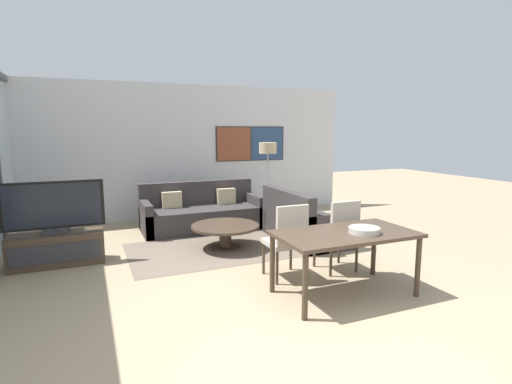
% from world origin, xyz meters
% --- Properties ---
extents(ground_plane, '(24.00, 24.00, 0.00)m').
position_xyz_m(ground_plane, '(0.00, 0.00, 0.00)').
color(ground_plane, '#9E896B').
extents(wall_back, '(7.42, 0.09, 2.80)m').
position_xyz_m(wall_back, '(0.05, 5.56, 1.40)').
color(wall_back, silver).
rests_on(wall_back, ground_plane).
extents(area_rug, '(2.99, 1.74, 0.01)m').
position_xyz_m(area_rug, '(0.00, 2.98, 0.00)').
color(area_rug, '#706051').
rests_on(area_rug, ground_plane).
extents(tv_console, '(1.22, 0.42, 0.45)m').
position_xyz_m(tv_console, '(-2.40, 3.14, 0.23)').
color(tv_console, '#423326').
rests_on(tv_console, ground_plane).
extents(television, '(1.29, 0.20, 0.72)m').
position_xyz_m(television, '(-2.40, 3.14, 0.82)').
color(television, '#2D2D33').
rests_on(television, tv_console).
extents(sofa_main, '(2.22, 0.91, 0.87)m').
position_xyz_m(sofa_main, '(0.00, 4.39, 0.28)').
color(sofa_main, '#383333').
rests_on(sofa_main, ground_plane).
extents(sofa_side, '(0.91, 1.61, 0.87)m').
position_xyz_m(sofa_side, '(1.34, 2.88, 0.28)').
color(sofa_side, '#383333').
rests_on(sofa_side, ground_plane).
extents(coffee_table, '(1.07, 1.07, 0.38)m').
position_xyz_m(coffee_table, '(0.00, 2.98, 0.29)').
color(coffee_table, '#423326').
rests_on(coffee_table, ground_plane).
extents(dining_table, '(1.57, 0.87, 0.73)m').
position_xyz_m(dining_table, '(0.67, 0.75, 0.65)').
color(dining_table, '#423326').
rests_on(dining_table, ground_plane).
extents(dining_chair_left, '(0.46, 0.46, 0.96)m').
position_xyz_m(dining_chair_left, '(0.29, 1.42, 0.54)').
color(dining_chair_left, '#B2A899').
rests_on(dining_chair_left, ground_plane).
extents(dining_chair_centre, '(0.46, 0.46, 0.96)m').
position_xyz_m(dining_chair_centre, '(1.05, 1.40, 0.54)').
color(dining_chair_centre, '#B2A899').
rests_on(dining_chair_centre, ground_plane).
extents(fruit_bowl, '(0.34, 0.34, 0.07)m').
position_xyz_m(fruit_bowl, '(0.84, 0.64, 0.77)').
color(fruit_bowl, '#B7B2A8').
rests_on(fruit_bowl, dining_table).
extents(floor_lamp, '(0.35, 0.35, 1.61)m').
position_xyz_m(floor_lamp, '(1.43, 4.48, 1.37)').
color(floor_lamp, '#2D2D33').
rests_on(floor_lamp, ground_plane).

